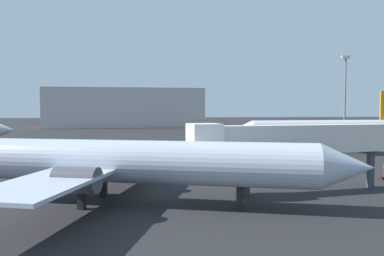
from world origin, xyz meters
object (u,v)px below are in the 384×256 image
light_mast_right (345,91)px  airplane_on_taxiway (325,129)px  airplane_at_gate (107,161)px  jet_bridge (291,140)px

light_mast_right → airplane_on_taxiway: bearing=-125.5°
airplane_at_gate → light_mast_right: light_mast_right is taller
airplane_at_gate → jet_bridge: (15.29, 1.41, 1.25)m
airplane_on_taxiway → jet_bridge: airplane_on_taxiway is taller
airplane_on_taxiway → light_mast_right: bearing=-126.4°
airplane_at_gate → jet_bridge: size_ratio=1.82×
airplane_at_gate → airplane_on_taxiway: (35.86, 33.38, 0.28)m
airplane_on_taxiway → jet_bridge: size_ratio=1.71×
airplane_at_gate → jet_bridge: bearing=24.5°
jet_bridge → light_mast_right: size_ratio=0.91×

